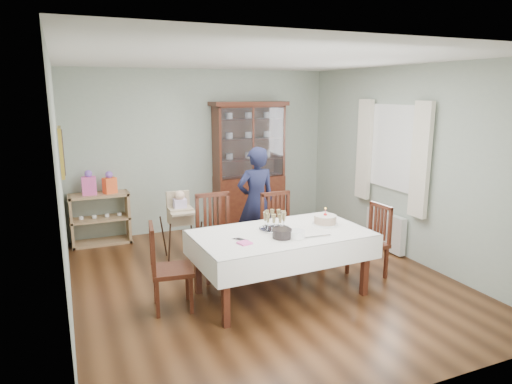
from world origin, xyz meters
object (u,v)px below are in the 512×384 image
dining_table (281,263)px  gift_bag_pink (89,184)px  chair_end_right (368,255)px  birthday_cake (325,220)px  china_cabinet (249,163)px  chair_far_left (218,253)px  high_chair (181,232)px  gift_bag_orange (110,183)px  chair_end_left (171,284)px  sideboard (100,219)px  woman (256,201)px  chair_far_right (281,245)px  champagne_tray (275,224)px

dining_table → gift_bag_pink: bearing=124.8°
chair_end_right → birthday_cake: bearing=-95.0°
china_cabinet → chair_far_left: 2.42m
high_chair → gift_bag_pink: gift_bag_pink is taller
gift_bag_orange → chair_end_left: bearing=-82.6°
dining_table → chair_end_left: 1.28m
chair_end_left → chair_end_right: size_ratio=1.03×
dining_table → sideboard: 3.28m
woman → gift_bag_pink: bearing=-34.1°
gift_bag_pink → chair_far_right: bearing=-40.2°
china_cabinet → chair_end_left: bearing=-127.4°
china_cabinet → high_chair: 2.01m
chair_far_left → gift_bag_orange: gift_bag_orange is taller
dining_table → chair_end_left: bearing=173.9°
birthday_cake → woman: bearing=105.2°
woman → birthday_cake: size_ratio=5.08×
sideboard → woman: bearing=-33.9°
china_cabinet → high_chair: bearing=-143.5°
dining_table → champagne_tray: size_ratio=5.60×
chair_far_left → chair_end_right: bearing=-21.9°
sideboard → chair_end_left: 2.67m
chair_far_left → woman: bearing=37.1°
chair_far_left → china_cabinet: bearing=58.5°
chair_far_right → birthday_cake: bearing=-71.0°
champagne_tray → gift_bag_pink: size_ratio=0.96×
china_cabinet → gift_bag_pink: bearing=180.0°
gift_bag_pink → champagne_tray: bearing=-54.4°
chair_far_left → chair_far_right: 0.89m
chair_far_left → high_chair: size_ratio=1.07×
sideboard → high_chair: (1.00, -1.14, -0.01)m
dining_table → high_chair: bearing=115.9°
gift_bag_pink → high_chair: bearing=-44.9°
dining_table → champagne_tray: bearing=104.7°
high_chair → birthday_cake: size_ratio=3.19×
chair_end_left → sideboard: bearing=18.6°
chair_end_right → champagne_tray: size_ratio=2.55×
china_cabinet → sideboard: 2.60m
chair_far_right → high_chair: chair_far_right is taller
dining_table → high_chair: (-0.78, 1.62, 0.00)m
high_chair → champagne_tray: high_chair is taller
dining_table → chair_far_left: (-0.51, 0.81, -0.07)m
chair_far_left → chair_end_left: chair_far_left is taller
chair_end_left → chair_end_right: bearing=-84.3°
gift_bag_pink → sideboard: bearing=9.1°
dining_table → sideboard: sideboard is taller
chair_far_left → woman: 1.07m
woman → champagne_tray: woman is taller
woman → champagne_tray: 1.30m
chair_end_left → gift_bag_pink: size_ratio=2.53×
champagne_tray → chair_far_left: bearing=124.4°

